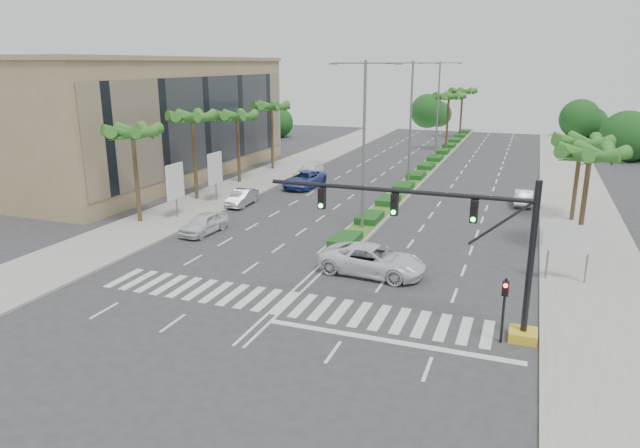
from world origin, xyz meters
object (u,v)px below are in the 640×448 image
Objects in this scene: car_parked_a at (204,223)px; car_right at (523,197)px; car_parked_b at (242,198)px; car_crossing at (373,260)px; car_parked_c at (304,179)px; car_parked_d at (309,172)px.

car_parked_a is 27.21m from car_right.
car_parked_b is 24.20m from car_right.
car_crossing is at bearing -41.92° from car_parked_b.
car_parked_d is (-1.10, 4.10, -0.03)m from car_parked_c.
car_right is at bearing 43.02° from car_parked_a.
car_parked_a is at bearing 37.30° from car_right.
car_parked_b is at bearing -97.70° from car_parked_d.
car_parked_b is 0.67× the size of car_crossing.
car_parked_a is 21.09m from car_parked_d.
car_parked_b is 0.98× the size of car_right.
car_crossing is (13.70, -24.81, 0.08)m from car_parked_d.
car_parked_d is at bearing 94.79° from car_parked_a.
car_parked_d is at bearing -12.16° from car_right.
car_parked_c is (0.93, 16.99, 0.06)m from car_parked_a.
car_parked_c is 20.31m from car_right.
car_parked_b is 19.20m from car_crossing.
car_parked_c is 1.37× the size of car_right.
car_parked_b is 8.91m from car_parked_c.
car_parked_c is 0.94× the size of car_crossing.
car_crossing reaches higher than car_parked_a.
car_parked_c is at bearing 72.21° from car_parked_b.
car_parked_c reaches higher than car_parked_d.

